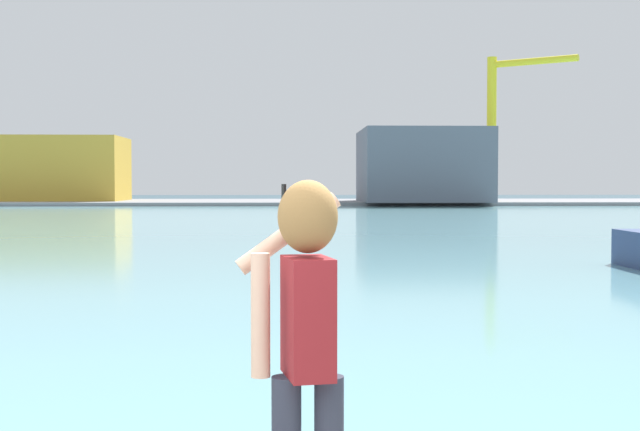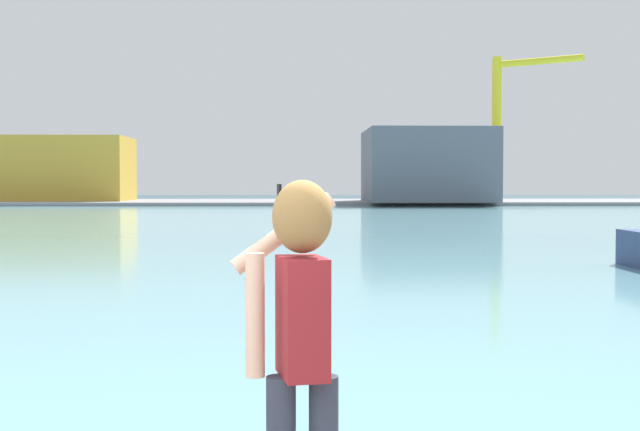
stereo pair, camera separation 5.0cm
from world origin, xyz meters
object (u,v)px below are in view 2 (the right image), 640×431
at_px(port_crane, 506,114).
at_px(person_photographer, 300,324).
at_px(warehouse_left, 49,169).
at_px(warehouse_right, 427,166).

bearing_deg(port_crane, person_photographer, -104.82).
height_order(warehouse_left, port_crane, port_crane).
relative_size(warehouse_right, port_crane, 0.87).
bearing_deg(warehouse_left, warehouse_right, -8.65).
distance_m(warehouse_left, port_crane, 49.99).
bearing_deg(warehouse_left, person_photographer, -73.70).
relative_size(person_photographer, port_crane, 0.11).
distance_m(warehouse_left, warehouse_right, 41.47).
height_order(person_photographer, warehouse_left, warehouse_left).
bearing_deg(person_photographer, warehouse_left, 5.79).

